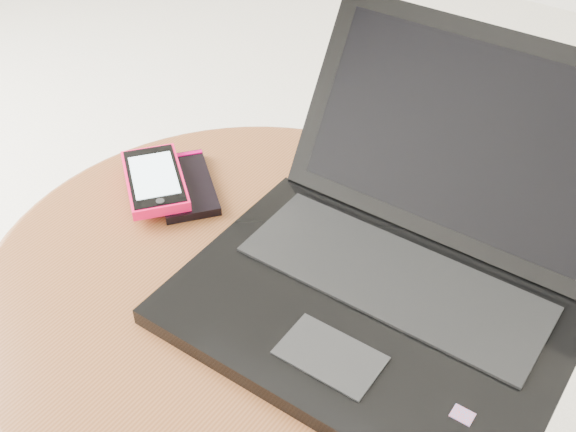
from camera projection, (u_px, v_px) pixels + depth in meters
The scene contains 4 objects.
table at pixel (253, 334), 0.84m from camera, with size 0.61×0.61×0.48m.
laptop at pixel (396, 262), 0.73m from camera, with size 0.39×0.40×0.23m.
phone_black at pixel (185, 185), 0.89m from camera, with size 0.14×0.13×0.01m.
phone_pink at pixel (155, 180), 0.88m from camera, with size 0.14×0.13×0.02m.
Camera 1 is at (0.45, -0.44, 1.03)m, focal length 44.09 mm.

